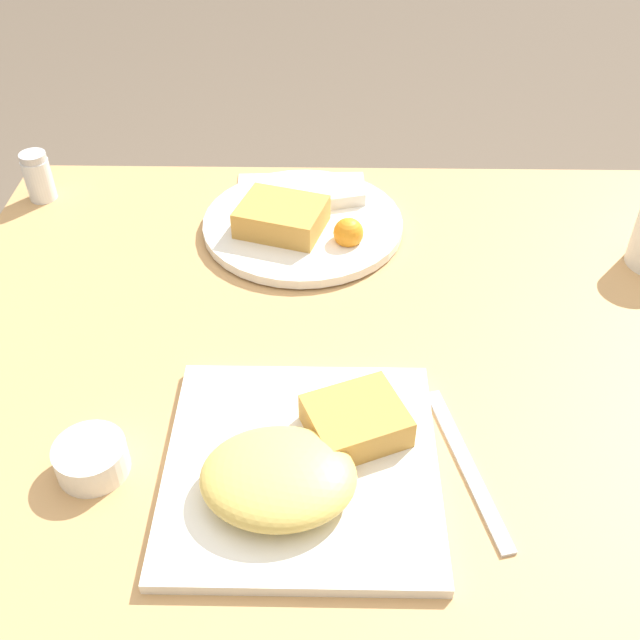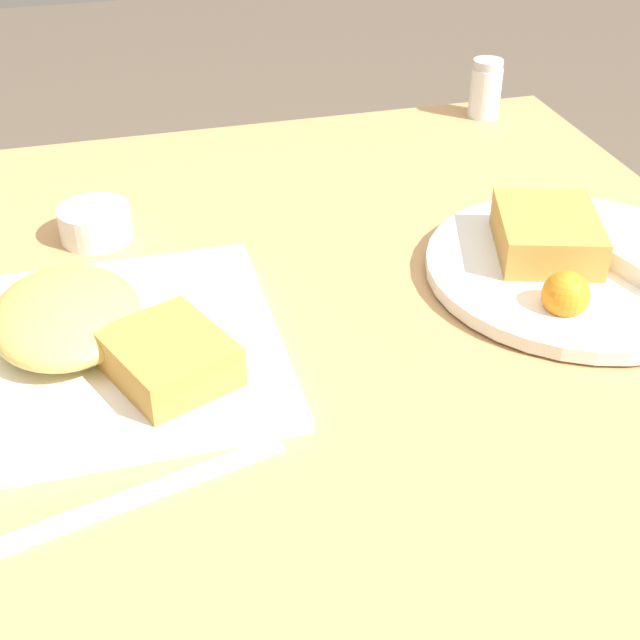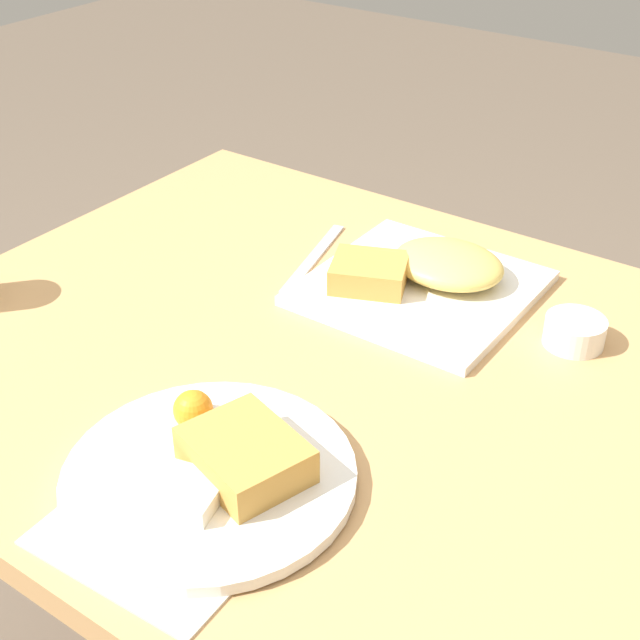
# 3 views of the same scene
# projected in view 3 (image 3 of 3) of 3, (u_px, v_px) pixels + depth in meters

# --- Properties ---
(dining_table) EXTENTS (1.05, 0.89, 0.71)m
(dining_table) POSITION_uv_depth(u_px,v_px,m) (314.00, 400.00, 1.15)
(dining_table) COLOR tan
(dining_table) RESTS_ON ground_plane
(menu_card) EXTENTS (0.22, 0.27, 0.00)m
(menu_card) POSITION_uv_depth(u_px,v_px,m) (189.00, 503.00, 0.88)
(menu_card) COLOR beige
(menu_card) RESTS_ON dining_table
(plate_square_near) EXTENTS (0.29, 0.29, 0.06)m
(plate_square_near) POSITION_uv_depth(u_px,v_px,m) (424.00, 277.00, 1.23)
(plate_square_near) COLOR white
(plate_square_near) RESTS_ON dining_table
(plate_oval_far) EXTENTS (0.30, 0.30, 0.05)m
(plate_oval_far) POSITION_uv_depth(u_px,v_px,m) (213.00, 468.00, 0.90)
(plate_oval_far) COLOR white
(plate_oval_far) RESTS_ON menu_card
(sauce_ramekin) EXTENTS (0.08, 0.08, 0.04)m
(sauce_ramekin) POSITION_uv_depth(u_px,v_px,m) (575.00, 331.00, 1.12)
(sauce_ramekin) COLOR white
(sauce_ramekin) RESTS_ON dining_table
(butter_knife) EXTENTS (0.07, 0.22, 0.00)m
(butter_knife) POSITION_uv_depth(u_px,v_px,m) (313.00, 258.00, 1.31)
(butter_knife) COLOR silver
(butter_knife) RESTS_ON dining_table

